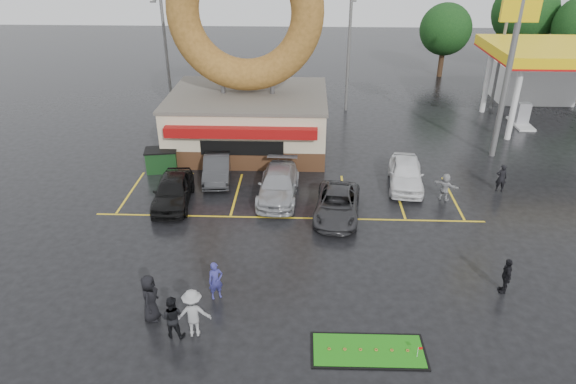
{
  "coord_description": "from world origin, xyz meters",
  "views": [
    {
      "loc": [
        0.87,
        -19.37,
        13.32
      ],
      "look_at": [
        0.04,
        2.05,
        2.2
      ],
      "focal_mm": 32.0,
      "sensor_mm": 36.0,
      "label": 1
    }
  ],
  "objects_px": {
    "person_cameraman": "(506,276)",
    "putting_green": "(368,351)",
    "car_silver": "(278,185)",
    "dumpster": "(162,161)",
    "car_white": "(406,173)",
    "streetlight_mid": "(349,51)",
    "person_blue": "(216,281)",
    "donut_shop": "(247,82)",
    "streetlight_left": "(166,52)",
    "car_dgrey": "(217,168)",
    "shell_sign": "(515,40)",
    "streetlight_right": "(502,49)",
    "gas_station": "(556,67)",
    "car_black": "(173,191)",
    "car_grey": "(337,204)"
  },
  "relations": [
    {
      "from": "gas_station",
      "to": "putting_green",
      "type": "xyz_separation_m",
      "value": [
        -16.82,
        -26.75,
        -3.67
      ]
    },
    {
      "from": "car_white",
      "to": "car_black",
      "type": "bearing_deg",
      "value": -161.78
    },
    {
      "from": "car_silver",
      "to": "person_cameraman",
      "type": "relative_size",
      "value": 3.27
    },
    {
      "from": "putting_green",
      "to": "car_white",
      "type": "bearing_deg",
      "value": 75.52
    },
    {
      "from": "streetlight_left",
      "to": "putting_green",
      "type": "relative_size",
      "value": 2.22
    },
    {
      "from": "streetlight_mid",
      "to": "car_dgrey",
      "type": "relative_size",
      "value": 2.09
    },
    {
      "from": "person_blue",
      "to": "dumpster",
      "type": "height_order",
      "value": "person_blue"
    },
    {
      "from": "streetlight_mid",
      "to": "dumpster",
      "type": "height_order",
      "value": "streetlight_mid"
    },
    {
      "from": "putting_green",
      "to": "streetlight_right",
      "type": "bearing_deg",
      "value": 65.18
    },
    {
      "from": "streetlight_right",
      "to": "person_cameraman",
      "type": "xyz_separation_m",
      "value": [
        -6.97,
        -24.13,
        -4.0
      ]
    },
    {
      "from": "streetlight_left",
      "to": "car_white",
      "type": "bearing_deg",
      "value": -37.21
    },
    {
      "from": "donut_shop",
      "to": "person_blue",
      "type": "height_order",
      "value": "donut_shop"
    },
    {
      "from": "donut_shop",
      "to": "dumpster",
      "type": "xyz_separation_m",
      "value": [
        -4.92,
        -4.09,
        -3.81
      ]
    },
    {
      "from": "car_grey",
      "to": "car_white",
      "type": "bearing_deg",
      "value": 48.0
    },
    {
      "from": "person_cameraman",
      "to": "putting_green",
      "type": "bearing_deg",
      "value": -50.74
    },
    {
      "from": "gas_station",
      "to": "car_dgrey",
      "type": "xyz_separation_m",
      "value": [
        -24.37,
        -13.09,
        -2.99
      ]
    },
    {
      "from": "person_blue",
      "to": "putting_green",
      "type": "xyz_separation_m",
      "value": [
        5.82,
        -2.76,
        -0.79
      ]
    },
    {
      "from": "streetlight_mid",
      "to": "person_cameraman",
      "type": "height_order",
      "value": "streetlight_mid"
    },
    {
      "from": "shell_sign",
      "to": "car_dgrey",
      "type": "height_order",
      "value": "shell_sign"
    },
    {
      "from": "donut_shop",
      "to": "streetlight_left",
      "type": "bearing_deg",
      "value": 135.22
    },
    {
      "from": "car_dgrey",
      "to": "car_silver",
      "type": "height_order",
      "value": "car_silver"
    },
    {
      "from": "streetlight_right",
      "to": "car_black",
      "type": "height_order",
      "value": "streetlight_right"
    },
    {
      "from": "streetlight_right",
      "to": "dumpster",
      "type": "height_order",
      "value": "streetlight_right"
    },
    {
      "from": "streetlight_left",
      "to": "dumpster",
      "type": "bearing_deg",
      "value": -79.33
    },
    {
      "from": "streetlight_left",
      "to": "donut_shop",
      "type": "bearing_deg",
      "value": -44.78
    },
    {
      "from": "car_grey",
      "to": "car_white",
      "type": "distance_m",
      "value": 5.45
    },
    {
      "from": "person_blue",
      "to": "shell_sign",
      "type": "bearing_deg",
      "value": 16.58
    },
    {
      "from": "gas_station",
      "to": "dumpster",
      "type": "relative_size",
      "value": 7.58
    },
    {
      "from": "streetlight_right",
      "to": "gas_station",
      "type": "bearing_deg",
      "value": -13.75
    },
    {
      "from": "car_dgrey",
      "to": "dumpster",
      "type": "height_order",
      "value": "car_dgrey"
    },
    {
      "from": "streetlight_right",
      "to": "car_white",
      "type": "distance_m",
      "value": 17.82
    },
    {
      "from": "car_white",
      "to": "person_cameraman",
      "type": "relative_size",
      "value": 2.95
    },
    {
      "from": "putting_green",
      "to": "car_dgrey",
      "type": "bearing_deg",
      "value": 118.93
    },
    {
      "from": "dumpster",
      "to": "car_white",
      "type": "bearing_deg",
      "value": -15.83
    },
    {
      "from": "streetlight_left",
      "to": "putting_green",
      "type": "xyz_separation_m",
      "value": [
        13.18,
        -25.73,
        -4.75
      ]
    },
    {
      "from": "donut_shop",
      "to": "streetlight_right",
      "type": "relative_size",
      "value": 1.5
    },
    {
      "from": "gas_station",
      "to": "car_dgrey",
      "type": "relative_size",
      "value": 3.16
    },
    {
      "from": "car_white",
      "to": "person_blue",
      "type": "height_order",
      "value": "person_blue"
    },
    {
      "from": "car_white",
      "to": "streetlight_right",
      "type": "bearing_deg",
      "value": 63.66
    },
    {
      "from": "car_white",
      "to": "person_blue",
      "type": "distance_m",
      "value": 13.88
    },
    {
      "from": "donut_shop",
      "to": "car_grey",
      "type": "relative_size",
      "value": 2.85
    },
    {
      "from": "streetlight_left",
      "to": "car_black",
      "type": "distance_m",
      "value": 16.19
    },
    {
      "from": "streetlight_mid",
      "to": "putting_green",
      "type": "xyz_separation_m",
      "value": [
        -0.82,
        -26.73,
        -4.75
      ]
    },
    {
      "from": "car_black",
      "to": "car_grey",
      "type": "xyz_separation_m",
      "value": [
        8.71,
        -0.97,
        -0.13
      ]
    },
    {
      "from": "streetlight_mid",
      "to": "person_blue",
      "type": "relative_size",
      "value": 5.5
    },
    {
      "from": "car_grey",
      "to": "person_blue",
      "type": "height_order",
      "value": "person_blue"
    },
    {
      "from": "shell_sign",
      "to": "dumpster",
      "type": "distance_m",
      "value": 22.2
    },
    {
      "from": "gas_station",
      "to": "car_white",
      "type": "xyz_separation_m",
      "value": [
        -13.43,
        -13.6,
        -2.91
      ]
    },
    {
      "from": "shell_sign",
      "to": "dumpster",
      "type": "xyz_separation_m",
      "value": [
        -20.92,
        -3.12,
        -6.73
      ]
    },
    {
      "from": "car_silver",
      "to": "shell_sign",
      "type": "bearing_deg",
      "value": 27.34
    }
  ]
}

